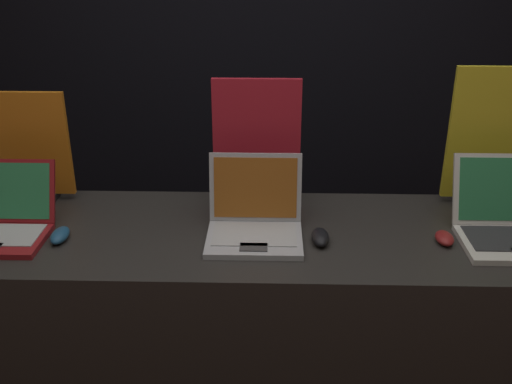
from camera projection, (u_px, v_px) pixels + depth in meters
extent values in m
cube|color=black|center=(263.00, 23.00, 3.28)|extent=(8.00, 0.05, 2.80)
cube|color=#282623|center=(255.00, 339.00, 2.27)|extent=(2.18, 0.66, 0.92)
cube|color=maroon|center=(9.00, 191.00, 2.10)|extent=(0.32, 0.10, 0.21)
cube|color=#2D7F4C|center=(8.00, 191.00, 2.09)|extent=(0.29, 0.08, 0.18)
ellipsoid|color=navy|center=(60.00, 235.00, 2.01)|extent=(0.06, 0.11, 0.04)
cube|color=black|center=(35.00, 195.00, 2.33)|extent=(0.18, 0.07, 0.02)
cube|color=orange|center=(27.00, 144.00, 2.24)|extent=(0.32, 0.02, 0.40)
cube|color=#B7B7BC|center=(253.00, 240.00, 2.00)|extent=(0.32, 0.24, 0.02)
cube|color=#B7B7B7|center=(253.00, 234.00, 2.02)|extent=(0.28, 0.17, 0.00)
cube|color=#3F3F42|center=(253.00, 247.00, 1.93)|extent=(0.09, 0.05, 0.00)
cube|color=#B7B7BC|center=(254.00, 187.00, 2.08)|extent=(0.32, 0.06, 0.24)
cube|color=#A5591E|center=(254.00, 188.00, 2.08)|extent=(0.29, 0.04, 0.21)
ellipsoid|color=black|center=(320.00, 237.00, 2.00)|extent=(0.06, 0.12, 0.04)
cube|color=black|center=(256.00, 200.00, 2.29)|extent=(0.18, 0.07, 0.02)
cube|color=red|center=(256.00, 141.00, 2.19)|extent=(0.32, 0.02, 0.46)
cube|color=silver|center=(508.00, 189.00, 2.08)|extent=(0.38, 0.10, 0.24)
cube|color=#2D7F4C|center=(509.00, 189.00, 2.07)|extent=(0.34, 0.08, 0.20)
ellipsoid|color=maroon|center=(444.00, 238.00, 2.00)|extent=(0.06, 0.10, 0.03)
cube|color=black|center=(485.00, 199.00, 2.30)|extent=(0.19, 0.07, 0.02)
cube|color=gold|center=(496.00, 134.00, 2.19)|extent=(0.35, 0.02, 0.50)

